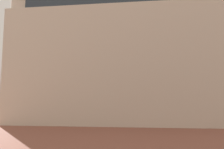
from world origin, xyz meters
TOP-DOWN VIEW (x-y plane):
  - landmark_building at (-0.81, 30.59)m, footprint 28.28×12.20m

SIDE VIEW (x-z plane):
  - landmark_building at x=-0.81m, z-range -6.75..25.98m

